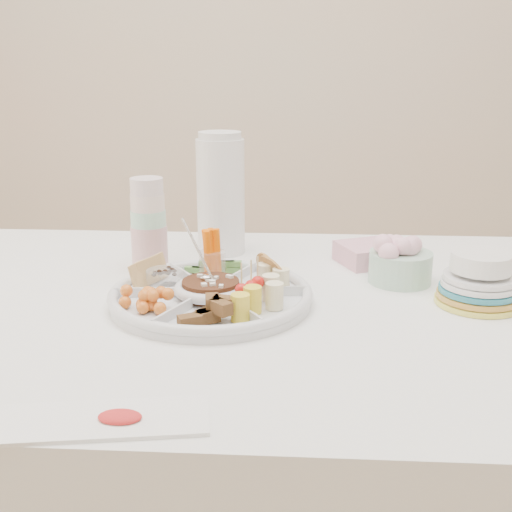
# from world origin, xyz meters

# --- Properties ---
(wall_back) EXTENTS (4.00, 0.02, 2.70)m
(wall_back) POSITION_xyz_m (0.00, 2.00, 1.35)
(wall_back) COLOR beige
(wall_back) RESTS_ON ground
(dining_table) EXTENTS (1.52, 1.02, 0.76)m
(dining_table) POSITION_xyz_m (0.00, 0.00, 0.38)
(dining_table) COLOR white
(dining_table) RESTS_ON floor
(party_tray) EXTENTS (0.41, 0.41, 0.04)m
(party_tray) POSITION_xyz_m (-0.06, -0.02, 0.78)
(party_tray) COLOR white
(party_tray) RESTS_ON dining_table
(bean_dip) EXTENTS (0.12, 0.12, 0.04)m
(bean_dip) POSITION_xyz_m (-0.06, -0.02, 0.79)
(bean_dip) COLOR black
(bean_dip) RESTS_ON party_tray
(tortillas) EXTENTS (0.10, 0.10, 0.06)m
(tortillas) POSITION_xyz_m (0.04, 0.05, 0.80)
(tortillas) COLOR #A78749
(tortillas) RESTS_ON party_tray
(carrot_cucumber) EXTENTS (0.12, 0.12, 0.10)m
(carrot_cucumber) POSITION_xyz_m (-0.07, 0.11, 0.82)
(carrot_cucumber) COLOR #FF6500
(carrot_cucumber) RESTS_ON party_tray
(pita_raisins) EXTENTS (0.11, 0.11, 0.06)m
(pita_raisins) POSITION_xyz_m (-0.18, 0.03, 0.80)
(pita_raisins) COLOR tan
(pita_raisins) RESTS_ON party_tray
(cherries) EXTENTS (0.11, 0.11, 0.04)m
(cherries) POSITION_xyz_m (-0.17, -0.10, 0.79)
(cherries) COLOR orange
(cherries) RESTS_ON party_tray
(granola_chunks) EXTENTS (0.11, 0.11, 0.05)m
(granola_chunks) POSITION_xyz_m (-0.05, -0.15, 0.79)
(granola_chunks) COLOR brown
(granola_chunks) RESTS_ON party_tray
(banana_tomato) EXTENTS (0.12, 0.12, 0.09)m
(banana_tomato) POSITION_xyz_m (0.06, -0.08, 0.82)
(banana_tomato) COLOR #F0E16E
(banana_tomato) RESTS_ON party_tray
(cup_stack) EXTENTS (0.10, 0.10, 0.22)m
(cup_stack) POSITION_xyz_m (-0.22, 0.18, 0.87)
(cup_stack) COLOR silver
(cup_stack) RESTS_ON dining_table
(thermos) EXTENTS (0.12, 0.12, 0.29)m
(thermos) POSITION_xyz_m (-0.08, 0.33, 0.90)
(thermos) COLOR white
(thermos) RESTS_ON dining_table
(flower_bowl) EXTENTS (0.13, 0.13, 0.10)m
(flower_bowl) POSITION_xyz_m (0.32, 0.13, 0.81)
(flower_bowl) COLOR #B8E9CA
(flower_bowl) RESTS_ON dining_table
(napkin_stack) EXTENTS (0.17, 0.16, 0.05)m
(napkin_stack) POSITION_xyz_m (0.27, 0.26, 0.78)
(napkin_stack) COLOR pink
(napkin_stack) RESTS_ON dining_table
(plate_stack) EXTENTS (0.18, 0.18, 0.10)m
(plate_stack) POSITION_xyz_m (0.44, 0.00, 0.81)
(plate_stack) COLOR gold
(plate_stack) RESTS_ON dining_table
(placemat) EXTENTS (0.30, 0.14, 0.01)m
(placemat) POSITION_xyz_m (-0.15, -0.45, 0.76)
(placemat) COLOR white
(placemat) RESTS_ON dining_table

